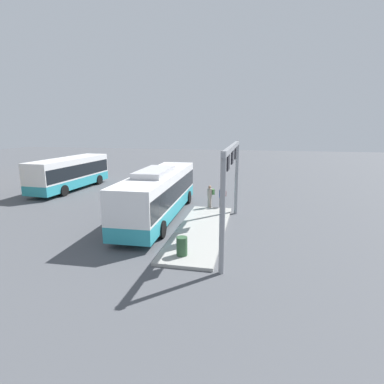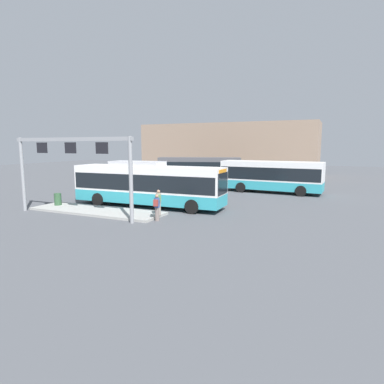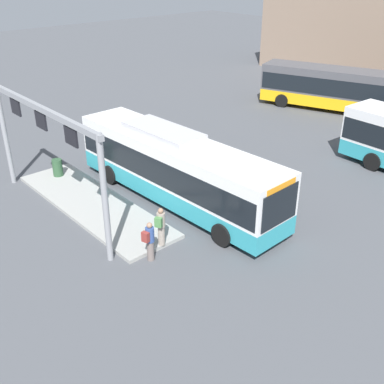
{
  "view_description": "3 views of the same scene",
  "coord_description": "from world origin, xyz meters",
  "px_view_note": "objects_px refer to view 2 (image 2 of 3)",
  "views": [
    {
      "loc": [
        -19.17,
        -6.26,
        6.18
      ],
      "look_at": [
        1.7,
        -1.9,
        1.5
      ],
      "focal_mm": 28.43,
      "sensor_mm": 36.0,
      "label": 1
    },
    {
      "loc": [
        13.18,
        -21.03,
        4.67
      ],
      "look_at": [
        4.12,
        -0.93,
        1.49
      ],
      "focal_mm": 30.43,
      "sensor_mm": 36.0,
      "label": 2
    },
    {
      "loc": [
        15.3,
        -12.62,
        10.64
      ],
      "look_at": [
        2.54,
        -1.27,
        1.87
      ],
      "focal_mm": 43.56,
      "sensor_mm": 36.0,
      "label": 3
    }
  ],
  "objects_px": {
    "person_boarding": "(159,202)",
    "person_waiting_near": "(157,207)",
    "bus_background_left": "(199,167)",
    "trash_bin": "(58,199)",
    "bus_main": "(148,183)",
    "bus_background_right": "(271,175)"
  },
  "relations": [
    {
      "from": "person_boarding",
      "to": "person_waiting_near",
      "type": "height_order",
      "value": "person_boarding"
    },
    {
      "from": "bus_background_left",
      "to": "trash_bin",
      "type": "relative_size",
      "value": 12.11
    },
    {
      "from": "trash_bin",
      "to": "bus_main",
      "type": "bearing_deg",
      "value": 26.54
    },
    {
      "from": "trash_bin",
      "to": "person_waiting_near",
      "type": "bearing_deg",
      "value": -5.34
    },
    {
      "from": "bus_background_left",
      "to": "bus_background_right",
      "type": "bearing_deg",
      "value": 128.15
    },
    {
      "from": "bus_background_right",
      "to": "person_boarding",
      "type": "height_order",
      "value": "bus_background_right"
    },
    {
      "from": "bus_background_left",
      "to": "person_waiting_near",
      "type": "distance_m",
      "value": 23.17
    },
    {
      "from": "person_waiting_near",
      "to": "trash_bin",
      "type": "relative_size",
      "value": 1.86
    },
    {
      "from": "bus_main",
      "to": "person_waiting_near",
      "type": "xyz_separation_m",
      "value": [
        3.08,
        -3.91,
        -0.92
      ]
    },
    {
      "from": "bus_main",
      "to": "trash_bin",
      "type": "relative_size",
      "value": 13.34
    },
    {
      "from": "bus_main",
      "to": "person_boarding",
      "type": "relative_size",
      "value": 7.19
    },
    {
      "from": "person_waiting_near",
      "to": "bus_main",
      "type": "bearing_deg",
      "value": 24.19
    },
    {
      "from": "bus_main",
      "to": "bus_background_right",
      "type": "distance_m",
      "value": 13.45
    },
    {
      "from": "bus_main",
      "to": "person_boarding",
      "type": "height_order",
      "value": "bus_main"
    },
    {
      "from": "bus_main",
      "to": "person_waiting_near",
      "type": "relative_size",
      "value": 7.19
    },
    {
      "from": "bus_background_left",
      "to": "person_boarding",
      "type": "bearing_deg",
      "value": 87.34
    },
    {
      "from": "bus_main",
      "to": "bus_background_left",
      "type": "bearing_deg",
      "value": 99.12
    },
    {
      "from": "person_boarding",
      "to": "person_waiting_near",
      "type": "bearing_deg",
      "value": 173.81
    },
    {
      "from": "bus_background_right",
      "to": "person_waiting_near",
      "type": "xyz_separation_m",
      "value": [
        -4.06,
        -15.3,
        -0.89
      ]
    },
    {
      "from": "person_waiting_near",
      "to": "bus_background_left",
      "type": "bearing_deg",
      "value": 2.32
    },
    {
      "from": "person_boarding",
      "to": "trash_bin",
      "type": "bearing_deg",
      "value": 60.25
    },
    {
      "from": "bus_background_right",
      "to": "person_boarding",
      "type": "xyz_separation_m",
      "value": [
        -4.43,
        -14.46,
        -0.73
      ]
    }
  ]
}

